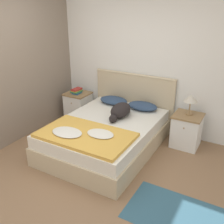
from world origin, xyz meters
TOP-DOWN VIEW (x-y plane):
  - ground_plane at (0.00, 0.00)m, footprint 16.00×16.00m
  - wall_back at (0.00, 2.13)m, footprint 9.00×0.06m
  - wall_side_left at (-1.57, 1.05)m, footprint 0.06×3.10m
  - bed at (0.01, 1.00)m, footprint 1.54×2.06m
  - headboard at (0.01, 2.06)m, footprint 1.62×0.06m
  - nightstand_left at (-1.13, 1.78)m, footprint 0.47×0.47m
  - nightstand_right at (1.14, 1.78)m, footprint 0.47×0.47m
  - pillow_left at (-0.30, 1.80)m, footprint 0.55×0.36m
  - pillow_right at (0.31, 1.80)m, footprint 0.55×0.36m
  - quilt at (-0.00, 0.42)m, footprint 1.36×0.82m
  - dog at (0.12, 1.30)m, footprint 0.29×0.66m
  - book_stack at (-1.13, 1.75)m, footprint 0.18×0.24m
  - table_lamp at (1.14, 1.80)m, footprint 0.23×0.23m
  - rug at (1.56, 0.12)m, footprint 1.29×0.75m

SIDE VIEW (x-z plane):
  - ground_plane at x=0.00m, z-range 0.00..0.00m
  - rug at x=1.56m, z-range 0.00..0.00m
  - bed at x=0.01m, z-range 0.00..0.49m
  - nightstand_left at x=-1.13m, z-range 0.00..0.58m
  - nightstand_right at x=1.14m, z-range 0.00..0.58m
  - quilt at x=0.00m, z-range 0.49..0.57m
  - headboard at x=0.01m, z-range 0.02..1.09m
  - pillow_left at x=-0.30m, z-range 0.50..0.63m
  - pillow_right at x=0.31m, z-range 0.50..0.63m
  - dog at x=0.12m, z-range 0.49..0.73m
  - book_stack at x=-1.13m, z-range 0.58..0.68m
  - table_lamp at x=1.14m, z-range 0.68..1.03m
  - wall_back at x=0.00m, z-range 0.00..2.55m
  - wall_side_left at x=-1.57m, z-range 0.00..2.55m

